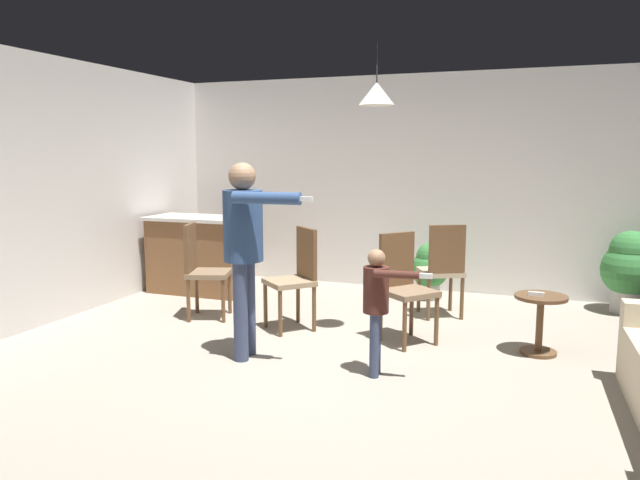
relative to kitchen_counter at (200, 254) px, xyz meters
name	(u,v)px	position (x,y,z in m)	size (l,w,h in m)	color
ground	(332,370)	(2.45, -2.04, -0.48)	(7.68, 7.68, 0.00)	#9E9384
wall_back	(415,183)	(2.45, 1.16, 0.87)	(6.40, 0.10, 2.70)	silver
wall_left	(15,193)	(-0.75, -2.04, 0.87)	(0.10, 6.40, 2.70)	silver
kitchen_counter	(200,254)	(0.00, 0.00, 0.00)	(1.26, 0.66, 0.95)	brown
side_table_by_couch	(540,317)	(4.00, -1.05, -0.15)	(0.44, 0.44, 0.52)	brown
person_adult	(245,238)	(1.66, -2.00, 0.55)	(0.83, 0.48, 1.65)	#384260
person_child	(377,298)	(2.81, -2.02, 0.14)	(0.54, 0.29, 1.00)	#384260
dining_chair_by_counter	(443,267)	(3.03, -0.16, 0.07)	(0.56, 0.56, 1.00)	brown
dining_chair_near_wall	(404,283)	(2.82, -1.09, 0.07)	(0.59, 0.59, 1.00)	brown
dining_chair_centre_back	(202,267)	(0.65, -1.03, 0.07)	(0.53, 0.53, 1.00)	brown
dining_chair_spare	(296,274)	(1.73, -1.06, 0.07)	(0.59, 0.59, 1.00)	brown
potted_plant_corner	(430,268)	(2.76, 0.63, -0.11)	(0.44, 0.44, 0.68)	#B7B2AD
potted_plant_by_wall	(629,268)	(4.90, 0.74, 0.02)	(0.59, 0.59, 0.90)	#B7B2AD
spare_remote_on_table	(536,294)	(3.96, -1.10, 0.06)	(0.04, 0.13, 0.04)	white
ceiling_light_pendant	(377,94)	(2.54, -1.10, 1.77)	(0.32, 0.32, 0.55)	silver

